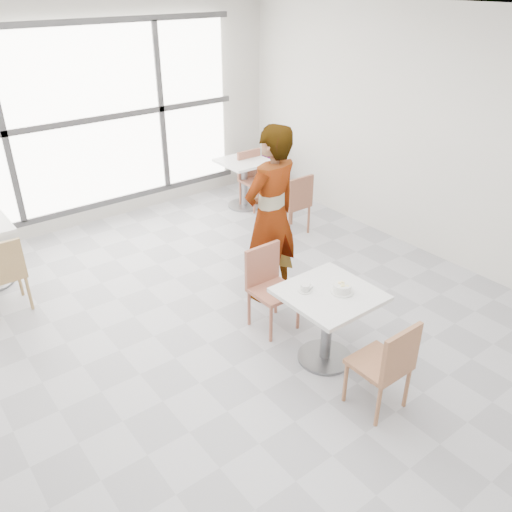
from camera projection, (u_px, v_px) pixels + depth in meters
floor at (238, 330)px, 5.44m from camera, size 7.00×7.00×0.00m
ceiling at (232, 12)px, 4.01m from camera, size 7.00×7.00×0.00m
wall_back at (86, 119)px, 7.16m from camera, size 6.00×0.00×6.00m
wall_right at (437, 138)px, 6.34m from camera, size 0.00×7.00×7.00m
window at (88, 120)px, 7.12m from camera, size 4.60×0.07×2.52m
main_table at (328, 313)px, 4.79m from camera, size 0.80×0.80×0.75m
chair_near at (388, 362)px, 4.22m from camera, size 0.42×0.42×0.87m
chair_far at (269, 282)px, 5.32m from camera, size 0.42×0.42×0.87m
oatmeal_bowl at (342, 288)px, 4.66m from camera, size 0.21×0.21×0.09m
coffee_cup at (305, 288)px, 4.69m from camera, size 0.16×0.13×0.07m
person at (271, 216)px, 5.57m from camera, size 0.77×0.55×1.97m
bg_table_right at (244, 177)px, 8.08m from camera, size 0.70×0.70×0.75m
bg_chair_left_near at (3, 271)px, 5.51m from camera, size 0.42×0.42×0.87m
bg_chair_right_near at (295, 201)px, 7.20m from camera, size 0.42×0.42×0.87m
bg_chair_right_far at (253, 175)px, 8.10m from camera, size 0.42×0.42×0.87m
plant_right at (272, 170)px, 8.64m from camera, size 0.48×0.48×0.78m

